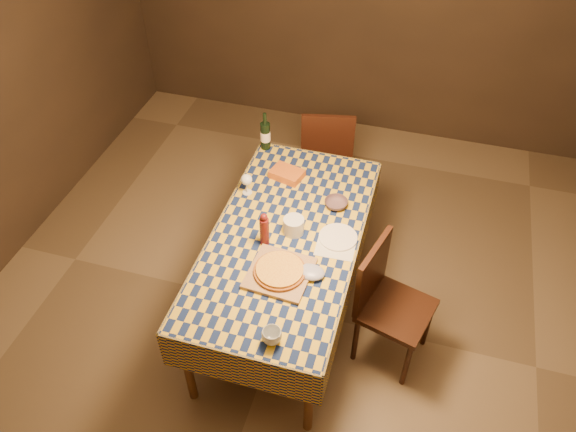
% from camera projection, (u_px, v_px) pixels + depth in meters
% --- Properties ---
extents(room, '(5.00, 5.10, 2.70)m').
position_uv_depth(room, '(286.00, 165.00, 3.20)').
color(room, brown).
rests_on(room, ground).
extents(dining_table, '(0.94, 1.84, 0.77)m').
position_uv_depth(dining_table, '(286.00, 244.00, 3.65)').
color(dining_table, brown).
rests_on(dining_table, ground).
extents(cutting_board, '(0.39, 0.39, 0.02)m').
position_uv_depth(cutting_board, '(280.00, 273.00, 3.36)').
color(cutting_board, '#997047').
rests_on(cutting_board, dining_table).
extents(pizza, '(0.39, 0.39, 0.03)m').
position_uv_depth(pizza, '(280.00, 270.00, 3.34)').
color(pizza, brown).
rests_on(pizza, cutting_board).
extents(pepper_mill, '(0.07, 0.07, 0.25)m').
position_uv_depth(pepper_mill, '(264.00, 230.00, 3.47)').
color(pepper_mill, '#531313').
rests_on(pepper_mill, dining_table).
extents(bowl, '(0.21, 0.21, 0.05)m').
position_uv_depth(bowl, '(336.00, 204.00, 3.79)').
color(bowl, '#574149').
rests_on(bowl, dining_table).
extents(wine_glass, '(0.09, 0.09, 0.16)m').
position_uv_depth(wine_glass, '(247.00, 180.00, 3.83)').
color(wine_glass, white).
rests_on(wine_glass, dining_table).
extents(wine_bottle, '(0.08, 0.08, 0.31)m').
position_uv_depth(wine_bottle, '(265.00, 135.00, 4.20)').
color(wine_bottle, black).
rests_on(wine_bottle, dining_table).
extents(deli_tub, '(0.17, 0.17, 0.11)m').
position_uv_depth(deli_tub, '(294.00, 226.00, 3.59)').
color(deli_tub, silver).
rests_on(deli_tub, dining_table).
extents(takeout_container, '(0.25, 0.21, 0.06)m').
position_uv_depth(takeout_container, '(287.00, 174.00, 4.01)').
color(takeout_container, '#C35B19').
rests_on(takeout_container, dining_table).
extents(white_plate, '(0.27, 0.27, 0.01)m').
position_uv_depth(white_plate, '(338.00, 237.00, 3.58)').
color(white_plate, white).
rests_on(white_plate, dining_table).
extents(tumbler, '(0.13, 0.13, 0.09)m').
position_uv_depth(tumbler, '(272.00, 336.00, 3.00)').
color(tumbler, silver).
rests_on(tumbler, dining_table).
extents(flour_patch, '(0.25, 0.20, 0.00)m').
position_uv_depth(flour_patch, '(335.00, 248.00, 3.52)').
color(flour_patch, silver).
rests_on(flour_patch, dining_table).
extents(flour_bag, '(0.19, 0.16, 0.05)m').
position_uv_depth(flour_bag, '(311.00, 272.00, 3.35)').
color(flour_bag, '#9096B8').
rests_on(flour_bag, dining_table).
extents(chair_far, '(0.50, 0.50, 0.93)m').
position_uv_depth(chair_far, '(327.00, 149.00, 4.67)').
color(chair_far, black).
rests_on(chair_far, ground).
extents(chair_right, '(0.52, 0.52, 0.93)m').
position_uv_depth(chair_right, '(386.00, 298.00, 3.55)').
color(chair_right, black).
rests_on(chair_right, ground).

